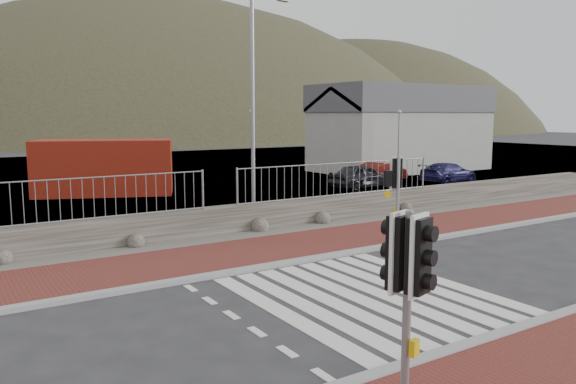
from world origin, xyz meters
TOP-DOWN VIEW (x-y plane):
  - ground at (0.00, 0.00)m, footprint 220.00×220.00m
  - sidewalk_far at (0.00, 4.50)m, footprint 40.00×3.00m
  - kerb_near at (0.00, -3.00)m, footprint 40.00×0.25m
  - kerb_far at (0.00, 3.00)m, footprint 40.00×0.25m
  - zebra_crossing at (-0.00, 0.00)m, footprint 4.62×5.60m
  - gravel_strip at (0.00, 6.50)m, footprint 40.00×1.50m
  - stone_wall at (0.00, 7.30)m, footprint 40.00×0.60m
  - railing at (0.00, 7.15)m, footprint 18.07×0.07m
  - quay at (0.00, 27.90)m, footprint 120.00×40.00m
  - water at (0.00, 62.90)m, footprint 220.00×50.00m
  - harbor_building at (20.00, 19.90)m, footprint 12.20×6.20m
  - hills_backdrop at (6.74, 87.90)m, footprint 254.00×90.00m
  - traffic_signal_near at (-2.90, -4.06)m, footprint 0.44×0.33m
  - traffic_signal_far at (3.96, 3.35)m, footprint 0.64×0.38m
  - streetlight at (1.86, 8.12)m, footprint 1.68×0.42m
  - shipping_container at (-0.59, 18.71)m, footprint 6.86×4.84m
  - car_a at (11.37, 13.75)m, footprint 3.81×1.70m
  - car_b at (13.97, 15.16)m, footprint 3.63×1.72m
  - car_c at (17.15, 13.02)m, footprint 4.03×1.97m

SIDE VIEW (x-z plane):
  - hills_backdrop at x=6.74m, z-range -73.05..26.95m
  - ground at x=0.00m, z-range 0.00..0.00m
  - quay at x=0.00m, z-range -0.25..0.25m
  - water at x=0.00m, z-range -0.03..0.03m
  - zebra_crossing at x=0.00m, z-range 0.00..0.01m
  - gravel_strip at x=0.00m, z-range 0.00..0.06m
  - sidewalk_far at x=0.00m, z-range 0.00..0.08m
  - kerb_near at x=0.00m, z-range -0.01..0.11m
  - kerb_far at x=0.00m, z-range -0.01..0.11m
  - stone_wall at x=0.00m, z-range 0.00..0.90m
  - car_c at x=17.15m, z-range 0.00..1.13m
  - car_b at x=13.97m, z-range 0.00..1.15m
  - car_a at x=11.37m, z-range 0.00..1.27m
  - shipping_container at x=-0.59m, z-range 0.00..2.64m
  - railing at x=0.00m, z-range 1.21..2.43m
  - traffic_signal_far at x=3.96m, z-range 0.59..3.20m
  - traffic_signal_near at x=-2.90m, z-range 0.59..3.29m
  - harbor_building at x=20.00m, z-range 0.03..5.83m
  - streetlight at x=1.86m, z-range 0.50..8.42m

